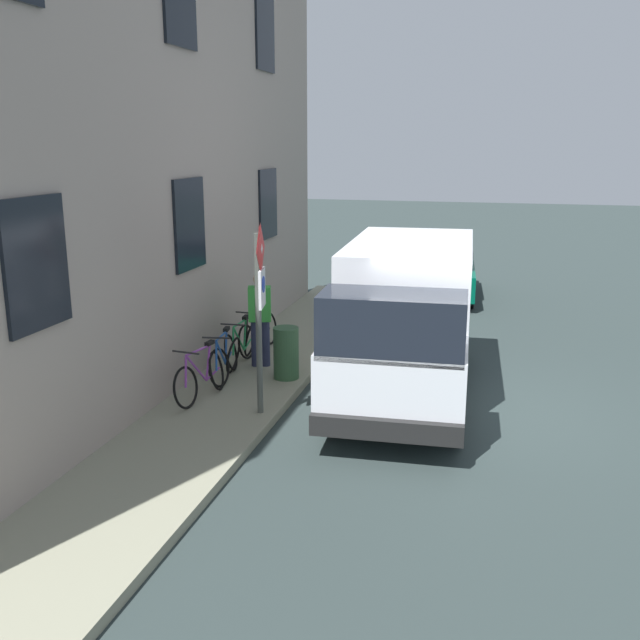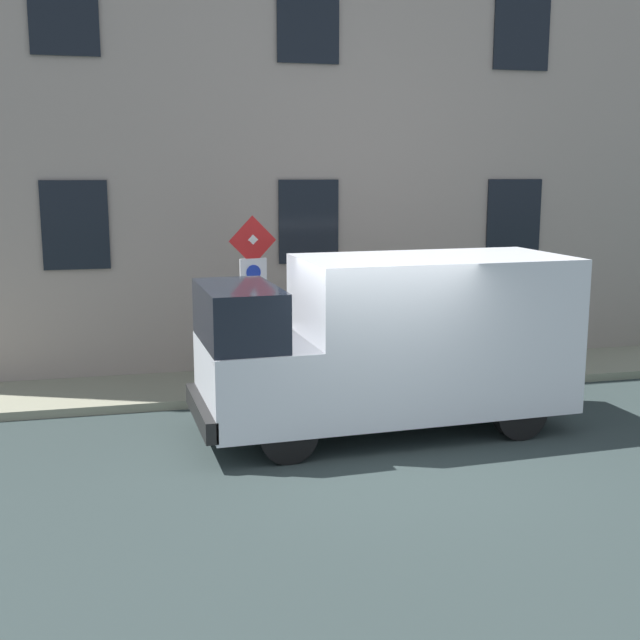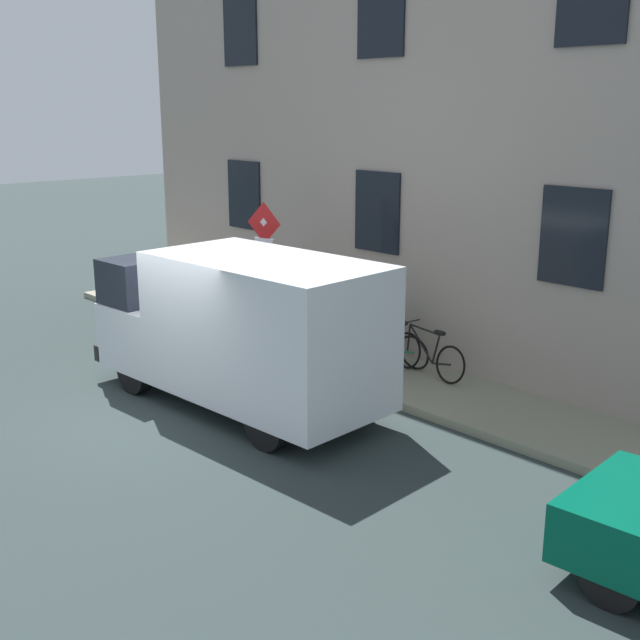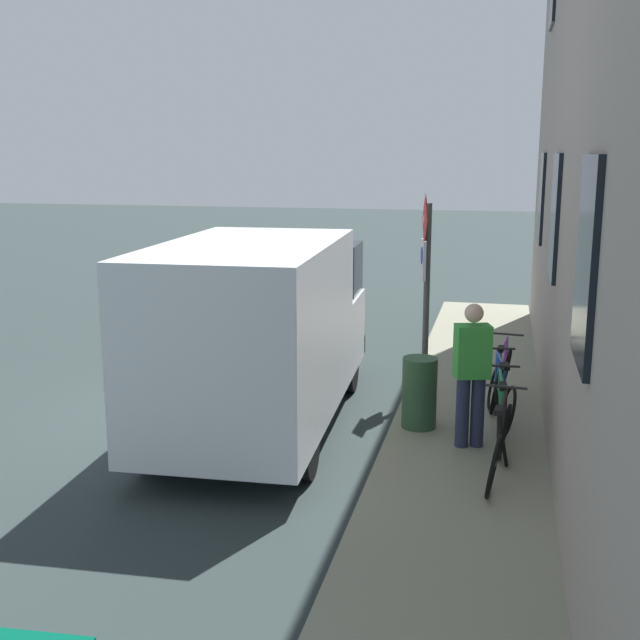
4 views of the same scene
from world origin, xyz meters
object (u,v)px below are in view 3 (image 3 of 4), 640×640
Objects in this scene: sign_post_stacked at (265,256)px; pedestrian at (379,318)px; bicycle_purple at (324,326)px; bicycle_green at (390,344)px; delivery_van at (241,326)px; litter_bin at (331,345)px; bicycle_black at (428,355)px; bicycle_blue at (356,335)px.

pedestrian is (0.79, -2.18, -0.92)m from sign_post_stacked.
pedestrian is (-0.35, -1.78, 0.56)m from bicycle_purple.
bicycle_green and bicycle_purple have the same top height.
litter_bin is at bearing -91.08° from delivery_van.
delivery_van is 3.16× the size of bicycle_black.
delivery_van is 2.18m from litter_bin.
pedestrian is (-0.35, 0.87, 0.56)m from bicycle_black.
sign_post_stacked is at bearing 94.83° from litter_bin.
sign_post_stacked is 2.86m from bicycle_green.
pedestrian is at bearing 27.52° from bicycle_black.
sign_post_stacked is 1.60× the size of pedestrian.
litter_bin is (2.05, 0.06, -0.74)m from delivery_van.
bicycle_purple is (0.00, 1.77, 0.00)m from bicycle_green.
bicycle_green is (1.14, -2.16, -1.48)m from sign_post_stacked.
delivery_van is 2.75m from pedestrian.
bicycle_blue is at bearing -38.41° from pedestrian.
bicycle_purple is at bearing -19.03° from sign_post_stacked.
bicycle_blue is (1.14, -1.28, -1.48)m from sign_post_stacked.
pedestrian reaches higher than bicycle_green.
bicycle_purple is 1.91× the size of litter_bin.
pedestrian is at bearing 89.79° from bicycle_green.
litter_bin is (-0.65, 0.54, -0.48)m from pedestrian.
bicycle_green is 1.13m from litter_bin.
bicycle_blue is (-0.00, 0.88, 0.00)m from bicycle_green.
sign_post_stacked is 2.64m from delivery_van.
bicycle_blue is at bearing -48.21° from sign_post_stacked.
bicycle_blue is 1.07m from litter_bin.
delivery_van reaches higher than bicycle_green.
sign_post_stacked is 3.57m from bicycle_black.
sign_post_stacked is 1.60× the size of bicycle_purple.
pedestrian is at bearing 175.27° from bicycle_purple.
delivery_van is 3.16× the size of bicycle_green.
bicycle_blue is at bearing -173.72° from bicycle_purple.
bicycle_black is 1.00× the size of bicycle_purple.
bicycle_purple is 1.60m from litter_bin.
sign_post_stacked reaches higher than bicycle_purple.
delivery_van is (-1.91, -1.70, -0.65)m from sign_post_stacked.
delivery_van is at bearing 71.67° from bicycle_black.
bicycle_black is at bearing -54.43° from litter_bin.
pedestrian is (-0.35, -0.90, 0.56)m from bicycle_blue.
sign_post_stacked is 0.51× the size of delivery_van.
litter_bin reaches higher than bicycle_green.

